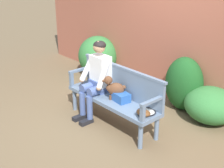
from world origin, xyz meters
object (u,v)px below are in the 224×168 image
Objects in this scene: garden_bench at (112,102)px; sports_bag at (121,97)px; person_seated at (97,77)px; dog_on_bench at (114,88)px; baseball_glove at (143,113)px; tennis_racket at (147,111)px.

garden_bench is 6.40× the size of sports_bag.
dog_on_bench is (0.40, 0.03, -0.08)m from person_seated.
sports_bag reaches higher than baseball_glove.
dog_on_bench reaches higher than garden_bench.
tennis_racket is 0.14m from baseball_glove.
sports_bag is (0.17, 0.04, 0.13)m from garden_bench.
person_seated reaches higher than sports_bag.
baseball_glove is (1.11, -0.04, -0.23)m from person_seated.
person_seated is at bearing -176.39° from dog_on_bench.
garden_bench is at bearing -149.20° from dog_on_bench.
tennis_racket reaches higher than garden_bench.
person_seated is 0.41m from dog_on_bench.
baseball_glove is at bearing -2.06° from person_seated.
dog_on_bench is at bearing 169.64° from baseball_glove.
person_seated is 6.05× the size of baseball_glove.
person_seated is at bearing -174.90° from sports_bag.
sports_bag is (0.54, 0.05, -0.20)m from person_seated.
tennis_racket is 2.07× the size of sports_bag.
tennis_racket is (1.06, 0.09, -0.26)m from person_seated.
person_seated is 3.48× the size of dog_on_bench.
baseball_glove is at bearing -69.27° from tennis_racket.
baseball_glove is (0.05, -0.13, 0.04)m from tennis_racket.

